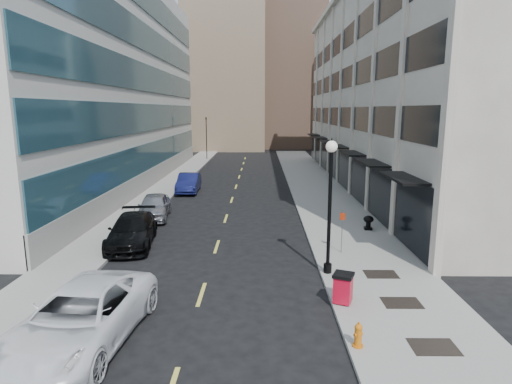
{
  "coord_description": "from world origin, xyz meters",
  "views": [
    {
      "loc": [
        2.35,
        -13.86,
        7.22
      ],
      "look_at": [
        2.07,
        11.08,
        2.39
      ],
      "focal_mm": 30.0,
      "sensor_mm": 36.0,
      "label": 1
    }
  ],
  "objects_px": {
    "car_white_van": "(81,317)",
    "car_blue_sedan": "(189,183)",
    "trash_bin": "(343,287)",
    "urn_planter": "(368,221)",
    "car_silver_sedan": "(154,206)",
    "fire_hydrant": "(358,335)",
    "lamppost": "(330,195)",
    "traffic_signal": "(206,120)",
    "sign_post": "(342,225)",
    "car_black_pickup": "(132,231)"
  },
  "relations": [
    {
      "from": "urn_planter",
      "to": "car_black_pickup",
      "type": "bearing_deg",
      "value": -168.68
    },
    {
      "from": "car_silver_sedan",
      "to": "trash_bin",
      "type": "distance_m",
      "value": 16.52
    },
    {
      "from": "car_silver_sedan",
      "to": "car_white_van",
      "type": "bearing_deg",
      "value": -90.89
    },
    {
      "from": "trash_bin",
      "to": "traffic_signal",
      "type": "bearing_deg",
      "value": 126.07
    },
    {
      "from": "urn_planter",
      "to": "fire_hydrant",
      "type": "bearing_deg",
      "value": -105.12
    },
    {
      "from": "trash_bin",
      "to": "urn_planter",
      "type": "relative_size",
      "value": 1.36
    },
    {
      "from": "car_black_pickup",
      "to": "fire_hydrant",
      "type": "relative_size",
      "value": 7.02
    },
    {
      "from": "fire_hydrant",
      "to": "urn_planter",
      "type": "bearing_deg",
      "value": 50.56
    },
    {
      "from": "car_black_pickup",
      "to": "car_blue_sedan",
      "type": "distance_m",
      "value": 15.1
    },
    {
      "from": "urn_planter",
      "to": "car_white_van",
      "type": "bearing_deg",
      "value": -133.57
    },
    {
      "from": "traffic_signal",
      "to": "sign_post",
      "type": "relative_size",
      "value": 3.19
    },
    {
      "from": "sign_post",
      "to": "urn_planter",
      "type": "xyz_separation_m",
      "value": [
        2.39,
        4.23,
        -0.92
      ]
    },
    {
      "from": "car_blue_sedan",
      "to": "fire_hydrant",
      "type": "distance_m",
      "value": 26.99
    },
    {
      "from": "sign_post",
      "to": "car_black_pickup",
      "type": "bearing_deg",
      "value": -165.57
    },
    {
      "from": "car_blue_sedan",
      "to": "urn_planter",
      "type": "bearing_deg",
      "value": -46.14
    },
    {
      "from": "sign_post",
      "to": "urn_planter",
      "type": "relative_size",
      "value": 2.6
    },
    {
      "from": "traffic_signal",
      "to": "fire_hydrant",
      "type": "relative_size",
      "value": 8.79
    },
    {
      "from": "traffic_signal",
      "to": "car_black_pickup",
      "type": "relative_size",
      "value": 1.25
    },
    {
      "from": "traffic_signal",
      "to": "car_blue_sedan",
      "type": "distance_m",
      "value": 25.21
    },
    {
      "from": "fire_hydrant",
      "to": "lamppost",
      "type": "height_order",
      "value": "lamppost"
    },
    {
      "from": "trash_bin",
      "to": "sign_post",
      "type": "xyz_separation_m",
      "value": [
        1.0,
        5.67,
        0.81
      ]
    },
    {
      "from": "trash_bin",
      "to": "sign_post",
      "type": "bearing_deg",
      "value": 103.01
    },
    {
      "from": "car_white_van",
      "to": "car_blue_sedan",
      "type": "xyz_separation_m",
      "value": [
        -0.83,
        25.02,
        -0.08
      ]
    },
    {
      "from": "traffic_signal",
      "to": "urn_planter",
      "type": "relative_size",
      "value": 8.28
    },
    {
      "from": "traffic_signal",
      "to": "car_blue_sedan",
      "type": "bearing_deg",
      "value": -86.59
    },
    {
      "from": "fire_hydrant",
      "to": "car_blue_sedan",
      "type": "bearing_deg",
      "value": 85.91
    },
    {
      "from": "car_silver_sedan",
      "to": "fire_hydrant",
      "type": "relative_size",
      "value": 6.08
    },
    {
      "from": "urn_planter",
      "to": "trash_bin",
      "type": "bearing_deg",
      "value": -108.88
    },
    {
      "from": "traffic_signal",
      "to": "trash_bin",
      "type": "distance_m",
      "value": 48.5
    },
    {
      "from": "car_white_van",
      "to": "car_silver_sedan",
      "type": "distance_m",
      "value": 15.78
    },
    {
      "from": "car_black_pickup",
      "to": "fire_hydrant",
      "type": "height_order",
      "value": "car_black_pickup"
    },
    {
      "from": "traffic_signal",
      "to": "car_silver_sedan",
      "type": "height_order",
      "value": "traffic_signal"
    },
    {
      "from": "car_white_van",
      "to": "car_silver_sedan",
      "type": "relative_size",
      "value": 1.34
    },
    {
      "from": "car_black_pickup",
      "to": "traffic_signal",
      "type": "bearing_deg",
      "value": 83.95
    },
    {
      "from": "car_white_van",
      "to": "trash_bin",
      "type": "bearing_deg",
      "value": 22.81
    },
    {
      "from": "lamppost",
      "to": "car_black_pickup",
      "type": "bearing_deg",
      "value": 156.83
    },
    {
      "from": "trash_bin",
      "to": "urn_planter",
      "type": "bearing_deg",
      "value": 94.12
    },
    {
      "from": "fire_hydrant",
      "to": "urn_planter",
      "type": "xyz_separation_m",
      "value": [
        3.49,
        12.9,
        0.13
      ]
    },
    {
      "from": "lamppost",
      "to": "trash_bin",
      "type": "bearing_deg",
      "value": -88.09
    },
    {
      "from": "car_white_van",
      "to": "fire_hydrant",
      "type": "relative_size",
      "value": 8.17
    },
    {
      "from": "car_silver_sedan",
      "to": "fire_hydrant",
      "type": "bearing_deg",
      "value": -64.45
    },
    {
      "from": "traffic_signal",
      "to": "car_white_van",
      "type": "distance_m",
      "value": 49.98
    },
    {
      "from": "trash_bin",
      "to": "lamppost",
      "type": "distance_m",
      "value": 4.15
    },
    {
      "from": "car_white_van",
      "to": "sign_post",
      "type": "distance_m",
      "value": 12.76
    },
    {
      "from": "sign_post",
      "to": "urn_planter",
      "type": "distance_m",
      "value": 4.94
    },
    {
      "from": "car_white_van",
      "to": "urn_planter",
      "type": "bearing_deg",
      "value": 51.8
    },
    {
      "from": "car_white_van",
      "to": "car_blue_sedan",
      "type": "height_order",
      "value": "car_white_van"
    },
    {
      "from": "car_silver_sedan",
      "to": "fire_hydrant",
      "type": "xyz_separation_m",
      "value": [
        10.1,
        -16.0,
        -0.29
      ]
    },
    {
      "from": "fire_hydrant",
      "to": "sign_post",
      "type": "distance_m",
      "value": 8.81
    },
    {
      "from": "car_black_pickup",
      "to": "sign_post",
      "type": "bearing_deg",
      "value": -15.43
    }
  ]
}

